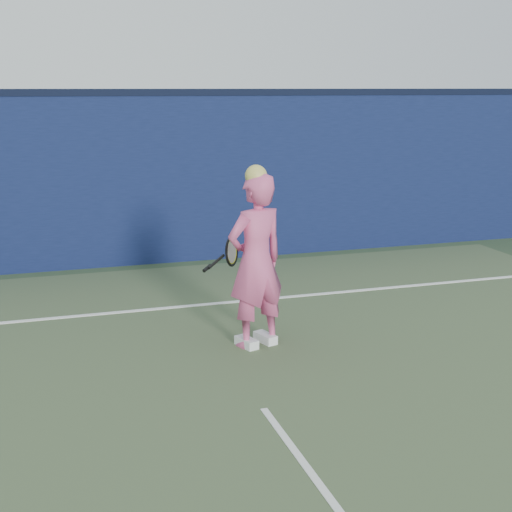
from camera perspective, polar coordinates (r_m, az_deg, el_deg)
name	(u,v)px	position (r m, az deg, el deg)	size (l,w,h in m)	color
ground	(307,470)	(5.24, 4.14, -16.69)	(80.00, 80.00, 0.00)	#2B3F27
backstop_wall	(152,180)	(10.93, -8.34, 6.00)	(24.00, 0.40, 2.50)	#0D1639
wall_cap	(149,92)	(10.84, -8.58, 12.83)	(24.00, 0.42, 0.10)	black
player	(256,261)	(7.22, 0.00, -0.38)	(0.76, 0.61, 1.88)	#D65388
racket	(230,253)	(7.62, -2.12, 0.25)	(0.50, 0.42, 0.33)	black
court_lines	(326,493)	(4.97, 5.60, -18.35)	(11.00, 12.04, 0.01)	white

